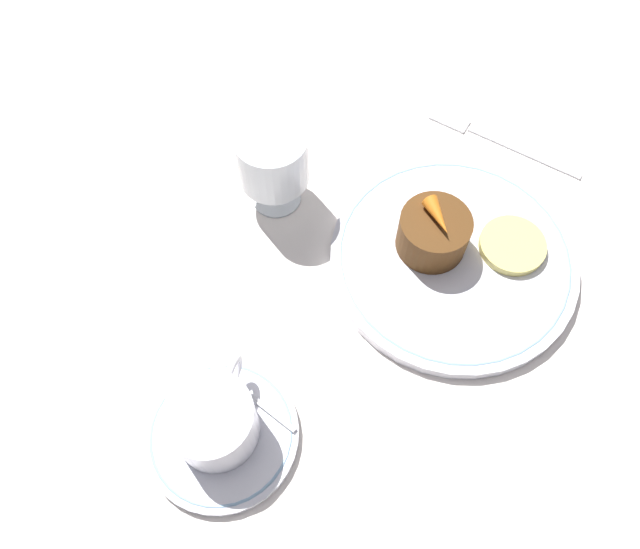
# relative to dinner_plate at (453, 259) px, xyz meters

# --- Properties ---
(ground_plane) EXTENTS (3.00, 3.00, 0.00)m
(ground_plane) POSITION_rel_dinner_plate_xyz_m (0.02, 0.05, -0.01)
(ground_plane) COLOR white
(dinner_plate) EXTENTS (0.27, 0.27, 0.01)m
(dinner_plate) POSITION_rel_dinner_plate_xyz_m (0.00, 0.00, 0.00)
(dinner_plate) COLOR white
(dinner_plate) RESTS_ON ground_plane
(saucer) EXTENTS (0.15, 0.15, 0.01)m
(saucer) POSITION_rel_dinner_plate_xyz_m (-0.26, 0.17, -0.00)
(saucer) COLOR white
(saucer) RESTS_ON ground_plane
(coffee_cup) EXTENTS (0.11, 0.08, 0.06)m
(coffee_cup) POSITION_rel_dinner_plate_xyz_m (-0.26, 0.17, 0.03)
(coffee_cup) COLOR white
(coffee_cup) RESTS_ON saucer
(spoon) EXTENTS (0.04, 0.10, 0.00)m
(spoon) POSITION_rel_dinner_plate_xyz_m (-0.22, 0.16, 0.00)
(spoon) COLOR silver
(spoon) RESTS_ON saucer
(wine_glass) EXTENTS (0.08, 0.08, 0.11)m
(wine_glass) POSITION_rel_dinner_plate_xyz_m (0.02, 0.22, 0.06)
(wine_glass) COLOR silver
(wine_glass) RESTS_ON ground_plane
(fork) EXTENTS (0.06, 0.20, 0.01)m
(fork) POSITION_rel_dinner_plate_xyz_m (0.19, -0.00, -0.01)
(fork) COLOR silver
(fork) RESTS_ON ground_plane
(dessert_cake) EXTENTS (0.08, 0.08, 0.05)m
(dessert_cake) POSITION_rel_dinner_plate_xyz_m (0.01, 0.03, 0.03)
(dessert_cake) COLOR #563314
(dessert_cake) RESTS_ON dinner_plate
(carrot_garnish) EXTENTS (0.05, 0.04, 0.02)m
(carrot_garnish) POSITION_rel_dinner_plate_xyz_m (0.01, 0.03, 0.06)
(carrot_garnish) COLOR orange
(carrot_garnish) RESTS_ON dessert_cake
(pineapple_slice) EXTENTS (0.07, 0.07, 0.01)m
(pineapple_slice) POSITION_rel_dinner_plate_xyz_m (0.03, -0.06, 0.01)
(pineapple_slice) COLOR #EFE075
(pineapple_slice) RESTS_ON dinner_plate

